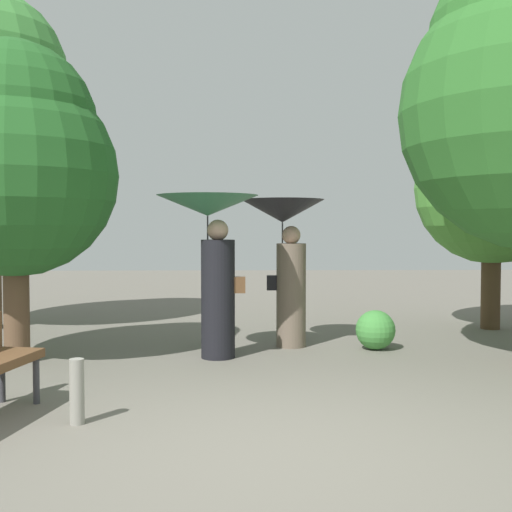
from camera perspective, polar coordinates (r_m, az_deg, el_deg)
ground_plane at (r=4.77m, az=1.16°, el=-17.07°), size 40.00×40.00×0.00m
person_left at (r=7.80m, az=-4.00°, el=1.27°), size 1.25×1.25×2.01m
person_right at (r=8.55m, az=2.69°, el=1.32°), size 1.13×1.13×2.00m
tree_mid_left at (r=8.08m, az=-20.98°, el=8.24°), size 2.43×2.43×3.81m
tree_far_back at (r=10.77m, az=20.55°, el=6.80°), size 2.42×2.42×3.82m
bush_behind_bench at (r=8.56m, az=10.72°, el=-6.56°), size 0.52×0.52×0.52m
path_marker_post at (r=5.47m, az=-15.85°, el=-11.67°), size 0.12×0.12×0.54m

